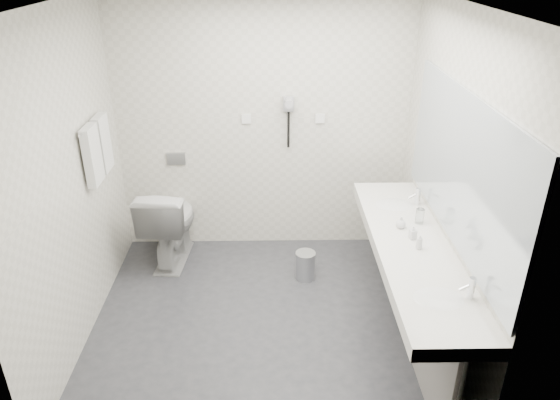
{
  "coord_description": "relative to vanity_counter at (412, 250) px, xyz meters",
  "views": [
    {
      "loc": [
        0.09,
        -3.46,
        2.84
      ],
      "look_at": [
        0.15,
        0.15,
        1.05
      ],
      "focal_mm": 33.22,
      "sensor_mm": 36.0,
      "label": 1
    }
  ],
  "objects": [
    {
      "name": "floor",
      "position": [
        -1.12,
        0.2,
        -0.8
      ],
      "size": [
        2.8,
        2.8,
        0.0
      ],
      "primitive_type": "plane",
      "color": "#2C2C32",
      "rests_on": "ground"
    },
    {
      "name": "ceiling",
      "position": [
        -1.12,
        0.2,
        1.7
      ],
      "size": [
        2.8,
        2.8,
        0.0
      ],
      "primitive_type": "plane",
      "rotation": [
        3.14,
        0.0,
        0.0
      ],
      "color": "silver",
      "rests_on": "wall_back"
    },
    {
      "name": "wall_back",
      "position": [
        -1.12,
        1.5,
        0.45
      ],
      "size": [
        2.8,
        0.0,
        2.8
      ],
      "primitive_type": "plane",
      "rotation": [
        1.57,
        0.0,
        0.0
      ],
      "color": "beige",
      "rests_on": "floor"
    },
    {
      "name": "wall_front",
      "position": [
        -1.12,
        -1.1,
        0.45
      ],
      "size": [
        2.8,
        0.0,
        2.8
      ],
      "primitive_type": "plane",
      "rotation": [
        -1.57,
        0.0,
        0.0
      ],
      "color": "beige",
      "rests_on": "floor"
    },
    {
      "name": "wall_left",
      "position": [
        -2.52,
        0.2,
        0.45
      ],
      "size": [
        0.0,
        2.6,
        2.6
      ],
      "primitive_type": "plane",
      "rotation": [
        1.57,
        0.0,
        1.57
      ],
      "color": "beige",
      "rests_on": "floor"
    },
    {
      "name": "wall_right",
      "position": [
        0.27,
        0.2,
        0.45
      ],
      "size": [
        0.0,
        2.6,
        2.6
      ],
      "primitive_type": "plane",
      "rotation": [
        1.57,
        0.0,
        -1.57
      ],
      "color": "beige",
      "rests_on": "floor"
    },
    {
      "name": "vanity_counter",
      "position": [
        0.0,
        0.0,
        0.0
      ],
      "size": [
        0.55,
        2.2,
        0.1
      ],
      "primitive_type": "cube",
      "color": "silver",
      "rests_on": "floor"
    },
    {
      "name": "vanity_panel",
      "position": [
        0.02,
        0.0,
        -0.42
      ],
      "size": [
        0.03,
        2.15,
        0.75
      ],
      "primitive_type": "cube",
      "color": "gray",
      "rests_on": "floor"
    },
    {
      "name": "vanity_post_far",
      "position": [
        0.05,
        1.04,
        -0.42
      ],
      "size": [
        0.06,
        0.06,
        0.75
      ],
      "primitive_type": "cylinder",
      "color": "silver",
      "rests_on": "floor"
    },
    {
      "name": "mirror",
      "position": [
        0.26,
        0.0,
        0.65
      ],
      "size": [
        0.02,
        2.2,
        1.05
      ],
      "primitive_type": "cube",
      "color": "#B2BCC6",
      "rests_on": "wall_right"
    },
    {
      "name": "basin_near",
      "position": [
        0.0,
        -0.65,
        0.04
      ],
      "size": [
        0.4,
        0.31,
        0.05
      ],
      "primitive_type": "ellipsoid",
      "color": "silver",
      "rests_on": "vanity_counter"
    },
    {
      "name": "basin_far",
      "position": [
        0.0,
        0.65,
        0.04
      ],
      "size": [
        0.4,
        0.31,
        0.05
      ],
      "primitive_type": "ellipsoid",
      "color": "silver",
      "rests_on": "vanity_counter"
    },
    {
      "name": "faucet_near",
      "position": [
        0.19,
        -0.65,
        0.12
      ],
      "size": [
        0.04,
        0.04,
        0.15
      ],
      "primitive_type": "cylinder",
      "color": "silver",
      "rests_on": "vanity_counter"
    },
    {
      "name": "faucet_far",
      "position": [
        0.19,
        0.65,
        0.12
      ],
      "size": [
        0.04,
        0.04,
        0.15
      ],
      "primitive_type": "cylinder",
      "color": "silver",
      "rests_on": "vanity_counter"
    },
    {
      "name": "soap_bottle_a",
      "position": [
        0.02,
        0.08,
        0.1
      ],
      "size": [
        0.06,
        0.06,
        0.11
      ],
      "primitive_type": "imported",
      "rotation": [
        0.0,
        0.0,
        0.27
      ],
      "color": "silver",
      "rests_on": "vanity_counter"
    },
    {
      "name": "soap_bottle_b",
      "position": [
        -0.04,
        0.25,
        0.1
      ],
      "size": [
        0.11,
        0.11,
        0.1
      ],
      "primitive_type": "imported",
      "rotation": [
        0.0,
        0.0,
        -0.81
      ],
      "color": "silver",
      "rests_on": "vanity_counter"
    },
    {
      "name": "soap_bottle_c",
      "position": [
        0.03,
        -0.06,
        0.11
      ],
      "size": [
        0.06,
        0.06,
        0.12
      ],
      "primitive_type": "imported",
      "rotation": [
        0.0,
        0.0,
        -0.2
      ],
      "color": "silver",
      "rests_on": "vanity_counter"
    },
    {
      "name": "glass_left",
      "position": [
        0.13,
        0.32,
        0.11
      ],
      "size": [
        0.07,
        0.07,
        0.12
      ],
      "primitive_type": "cylinder",
      "rotation": [
        0.0,
        0.0,
        0.07
      ],
      "color": "silver",
      "rests_on": "vanity_counter"
    },
    {
      "name": "toilet",
      "position": [
        -2.03,
        1.17,
        -0.39
      ],
      "size": [
        0.52,
        0.84,
        0.82
      ],
      "primitive_type": "imported",
      "rotation": [
        0.0,
        0.0,
        3.06
      ],
      "color": "silver",
      "rests_on": "floor"
    },
    {
      "name": "flush_plate",
      "position": [
        -1.98,
        1.49,
        0.15
      ],
      "size": [
        0.18,
        0.02,
        0.12
      ],
      "primitive_type": "cube",
      "color": "#B2B5BA",
      "rests_on": "wall_back"
    },
    {
      "name": "pedal_bin",
      "position": [
        -0.73,
        0.81,
        -0.67
      ],
      "size": [
        0.23,
        0.23,
        0.26
      ],
      "primitive_type": "cylinder",
      "rotation": [
        0.0,
        0.0,
        0.25
      ],
      "color": "#B2B5BA",
      "rests_on": "floor"
    },
    {
      "name": "bin_lid",
      "position": [
        -0.73,
        0.81,
        -0.53
      ],
      "size": [
        0.19,
        0.19,
        0.02
      ],
      "primitive_type": "cylinder",
      "color": "#B2B5BA",
      "rests_on": "pedal_bin"
    },
    {
      "name": "towel_rail",
      "position": [
        -2.47,
        0.75,
        0.75
      ],
      "size": [
        0.02,
        0.62,
        0.02
      ],
      "primitive_type": "cylinder",
      "rotation": [
        1.57,
        0.0,
        0.0
      ],
      "color": "silver",
      "rests_on": "wall_left"
    },
    {
      "name": "towel_near",
      "position": [
        -2.46,
        0.61,
        0.53
      ],
      "size": [
        0.07,
        0.24,
        0.48
      ],
      "primitive_type": "cube",
      "color": "silver",
      "rests_on": "towel_rail"
    },
    {
      "name": "towel_far",
      "position": [
        -2.46,
        0.89,
        0.53
      ],
      "size": [
        0.07,
        0.24,
        0.48
      ],
      "primitive_type": "cube",
      "color": "silver",
      "rests_on": "towel_rail"
    },
    {
      "name": "dryer_cradle",
      "position": [
        -0.88,
        1.47,
        0.7
      ],
      "size": [
        0.1,
        0.04,
        0.14
      ],
      "primitive_type": "cube",
      "color": "#98989D",
      "rests_on": "wall_back"
    },
    {
      "name": "dryer_barrel",
      "position": [
        -0.88,
        1.4,
        0.73
      ],
      "size": [
        0.08,
        0.14,
        0.08
      ],
      "primitive_type": "cylinder",
      "rotation": [
        1.57,
        0.0,
        0.0
      ],
      "color": "#98989D",
      "rests_on": "dryer_cradle"
    },
    {
      "name": "dryer_cord",
      "position": [
        -0.88,
        1.46,
        0.45
      ],
      "size": [
        0.02,
        0.02,
        0.35
      ],
      "primitive_type": "cylinder",
      "color": "black",
      "rests_on": "dryer_cradle"
    },
    {
      "name": "switch_plate_a",
      "position": [
        -1.27,
        1.49,
        0.55
      ],
      "size": [
        0.09,
        0.02,
        0.09
      ],
      "primitive_type": "cube",
      "color": "silver",
      "rests_on": "wall_back"
    },
    {
      "name": "switch_plate_b",
      "position": [
        -0.57,
        1.49,
        0.55
      ],
      "size": [
        0.09,
        0.02,
        0.09
      ],
      "primitive_type": "cube",
      "color": "silver",
      "rests_on": "wall_back"
    }
  ]
}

